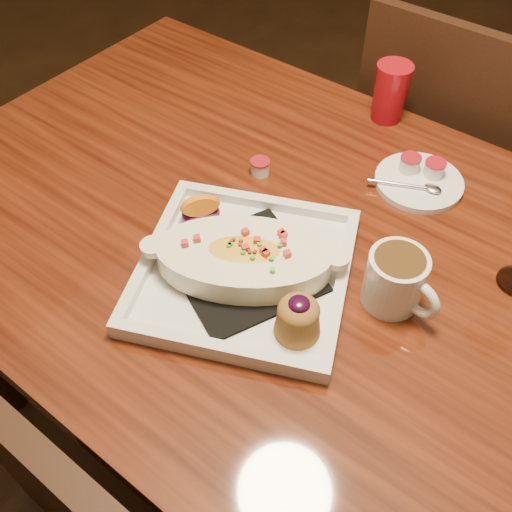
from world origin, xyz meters
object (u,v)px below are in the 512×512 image
Objects in this scene: plate at (247,266)px; coffee_mug at (397,279)px; chair_far at (441,167)px; table at (307,285)px; saucer at (418,179)px; red_tumbler at (390,93)px.

plate is 3.39× the size of coffee_mug.
chair_far is 0.79m from plate.
plate is (-0.05, -0.11, 0.13)m from table.
chair_far reaches higher than coffee_mug.
coffee_mug is 0.77× the size of saucer.
coffee_mug reaches higher than table.
red_tumbler is (-0.24, 0.41, 0.01)m from coffee_mug.
red_tumbler is (-0.15, 0.14, 0.05)m from saucer.
table is 0.21m from coffee_mug.
chair_far is 7.76× the size of red_tumbler.
table is 9.34× the size of saucer.
coffee_mug reaches higher than plate.
chair_far reaches higher than plate.
table is at bearing 44.82° from plate.
red_tumbler reaches higher than saucer.
coffee_mug is at bearing -4.76° from table.
plate is at bearing -106.66° from saucer.
plate is (-0.05, -0.74, 0.27)m from chair_far.
coffee_mug is 0.48m from red_tumbler.
red_tumbler reaches higher than coffee_mug.
chair_far is 5.79× the size of saucer.
plate is 0.51m from red_tumbler.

